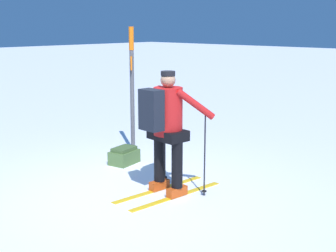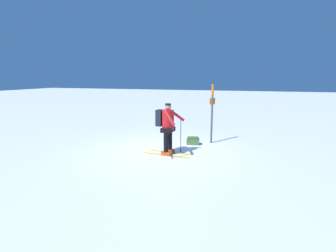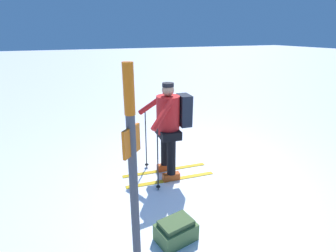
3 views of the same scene
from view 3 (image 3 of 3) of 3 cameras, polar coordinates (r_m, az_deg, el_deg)
ground_plane at (r=4.74m, az=6.08°, el=-11.50°), size 80.00×80.00×0.00m
skier at (r=4.44m, az=0.39°, el=0.58°), size 1.63×1.02×1.68m
dropped_backpack at (r=3.49m, az=1.74°, el=-21.83°), size 0.53×0.41×0.28m
trail_marker at (r=2.27m, az=-7.62°, el=-10.05°), size 0.19×0.18×2.24m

